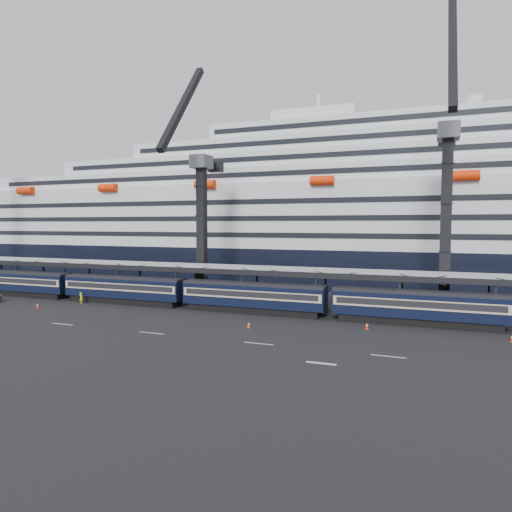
# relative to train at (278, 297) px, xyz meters

# --- Properties ---
(ground) EXTENTS (260.00, 260.00, 0.00)m
(ground) POSITION_rel_train_xyz_m (4.65, -10.00, -2.20)
(ground) COLOR black
(ground) RESTS_ON ground
(lane_markings) EXTENTS (111.00, 4.27, 0.02)m
(lane_markings) POSITION_rel_train_xyz_m (12.80, -15.23, -2.19)
(lane_markings) COLOR beige
(lane_markings) RESTS_ON ground
(train) EXTENTS (133.05, 3.00, 4.05)m
(train) POSITION_rel_train_xyz_m (0.00, 0.00, 0.00)
(train) COLOR black
(train) RESTS_ON ground
(canopy) EXTENTS (130.00, 6.25, 5.53)m
(canopy) POSITION_rel_train_xyz_m (4.65, 4.00, 3.05)
(canopy) COLOR #A2A5AA
(canopy) RESTS_ON ground
(cruise_ship) EXTENTS (214.09, 28.84, 34.00)m
(cruise_ship) POSITION_rel_train_xyz_m (3.57, 35.99, 10.14)
(cruise_ship) COLOR black
(cruise_ship) RESTS_ON ground
(crane_dark_near) EXTENTS (4.50, 17.75, 35.08)m
(crane_dark_near) POSITION_rel_train_xyz_m (-15.35, 8.59, 9.73)
(crane_dark_near) COLOR #47494E
(crane_dark_near) RESTS_ON ground
(crane_dark_mid) EXTENTS (4.50, 18.24, 39.64)m
(crane_dark_mid) POSITION_rel_train_xyz_m (19.65, 7.59, 11.16)
(crane_dark_mid) COLOR #47494E
(crane_dark_mid) RESTS_ON ground
(worker) EXTENTS (0.70, 0.56, 1.68)m
(worker) POSITION_rel_train_xyz_m (-28.93, -2.50, -1.36)
(worker) COLOR #DCDF0B
(worker) RESTS_ON ground
(traffic_cone_b) EXTENTS (0.35, 0.35, 0.70)m
(traffic_cone_b) POSITION_rel_train_xyz_m (-32.26, -7.15, -1.85)
(traffic_cone_b) COLOR #F83007
(traffic_cone_b) RESTS_ON ground
(traffic_cone_c) EXTENTS (0.38, 0.38, 0.76)m
(traffic_cone_c) POSITION_rel_train_xyz_m (-0.68, -8.19, -1.83)
(traffic_cone_c) COLOR #F83007
(traffic_cone_c) RESTS_ON ground
(traffic_cone_d) EXTENTS (0.37, 0.37, 0.74)m
(traffic_cone_d) POSITION_rel_train_xyz_m (11.59, -4.03, -1.83)
(traffic_cone_d) COLOR #F83007
(traffic_cone_d) RESTS_ON ground
(traffic_cone_e) EXTENTS (0.42, 0.42, 0.84)m
(traffic_cone_e) POSITION_rel_train_xyz_m (25.55, -4.65, -1.79)
(traffic_cone_e) COLOR #F83007
(traffic_cone_e) RESTS_ON ground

